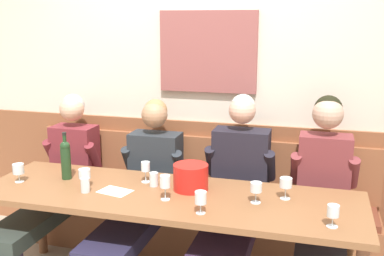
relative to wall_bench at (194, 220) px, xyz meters
The scene contains 21 objects.
room_wall_back 1.15m from the wall_bench, 89.85° to the left, with size 6.80×0.12×2.80m.
wood_wainscot_panel 0.32m from the wall_bench, 90.00° to the left, with size 6.80×0.03×1.06m, color brown.
wall_bench is the anchor object (origin of this frame).
dining_table 0.77m from the wall_bench, 90.00° to the right, with size 2.54×0.79×0.76m.
person_left_seat 1.15m from the wall_bench, 162.10° to the right, with size 0.47×1.22×1.28m.
person_center_right_seat 0.58m from the wall_bench, 132.89° to the right, with size 0.50×1.22×1.27m.
person_center_left_seat 0.62m from the wall_bench, 41.31° to the right, with size 0.53×1.22×1.33m.
person_right_seat 1.11m from the wall_bench, 17.87° to the right, with size 0.48×1.23×1.35m.
ice_bucket 0.79m from the wall_bench, 76.99° to the right, with size 0.24×0.24×0.17m, color red.
wine_bottle_amber_mid 1.16m from the wall_bench, 144.08° to the right, with size 0.07×0.07×0.34m.
wine_glass_center_front 1.42m from the wall_bench, 146.10° to the right, with size 0.08×0.08×0.13m.
wine_glass_mid_right 0.79m from the wall_bench, 114.23° to the right, with size 0.06×0.06×0.15m.
wine_glass_by_bottle 1.05m from the wall_bench, 48.65° to the right, with size 0.07×0.07×0.13m.
wine_glass_left_end 1.09m from the wall_bench, 35.80° to the right, with size 0.08×0.08×0.14m.
wine_glass_near_bucket 0.97m from the wall_bench, 88.50° to the right, with size 0.07×0.07×0.16m.
wine_glass_mid_left 1.48m from the wall_bench, 40.67° to the right, with size 0.07×0.07×0.13m.
wine_glass_center_rear 1.07m from the wall_bench, 130.18° to the right, with size 0.08×0.08×0.13m.
wine_glass_right_end 1.11m from the wall_bench, 72.33° to the right, with size 0.07×0.07×0.14m.
water_tumbler_center 0.77m from the wall_bench, 103.90° to the right, with size 0.06×0.06×0.10m, color silver.
water_tumbler_right 1.08m from the wall_bench, 124.43° to the right, with size 0.06×0.06×0.10m, color silver.
tasting_sheet_left_guest 0.93m from the wall_bench, 116.00° to the right, with size 0.21×0.15×0.00m, color white.
Camera 1 is at (0.93, -2.56, 1.87)m, focal length 43.46 mm.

